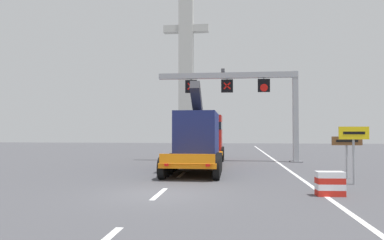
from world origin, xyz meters
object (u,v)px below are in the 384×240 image
Objects in this scene: tourist_info_sign_brown at (347,147)px; bridge_pylon_distant at (186,49)px; heavy_haul_truck_orange at (201,137)px; overhead_lane_gantry at (247,90)px; exit_sign_yellow at (354,141)px; crash_barrier_striped at (330,184)px.

bridge_pylon_distant is (-14.90, 52.01, 17.12)m from tourist_info_sign_brown.
tourist_info_sign_brown is at bearing -38.37° from heavy_haul_truck_orange.
overhead_lane_gantry reaches higher than tourist_info_sign_brown.
exit_sign_yellow is 3.79m from crash_barrier_striped.
heavy_haul_truck_orange reaches higher than exit_sign_yellow.
bridge_pylon_distant is at bearing 105.14° from exit_sign_yellow.
exit_sign_yellow is (4.28, -11.60, -3.67)m from overhead_lane_gantry.
heavy_haul_truck_orange is at bearing 117.28° from crash_barrier_striped.
exit_sign_yellow reaches higher than tourist_info_sign_brown.
heavy_haul_truck_orange is 49.26m from bridge_pylon_distant.
tourist_info_sign_brown reaches higher than crash_barrier_striped.
crash_barrier_striped is 0.03× the size of bridge_pylon_distant.
crash_barrier_striped is (5.75, -11.15, -1.54)m from heavy_haul_truck_orange.
exit_sign_yellow is 0.07× the size of bridge_pylon_distant.
tourist_info_sign_brown is (4.57, -9.64, -4.00)m from overhead_lane_gantry.
heavy_haul_truck_orange is 13.62× the size of crash_barrier_striped.
tourist_info_sign_brown is at bearing 66.89° from crash_barrier_striped.
exit_sign_yellow is 2.52× the size of crash_barrier_striped.
overhead_lane_gantry is 10.80× the size of crash_barrier_striped.
bridge_pylon_distant is (-10.33, 42.37, 13.12)m from overhead_lane_gantry.
crash_barrier_striped is at bearing -121.39° from exit_sign_yellow.
overhead_lane_gantry is at bearing 99.60° from crash_barrier_striped.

